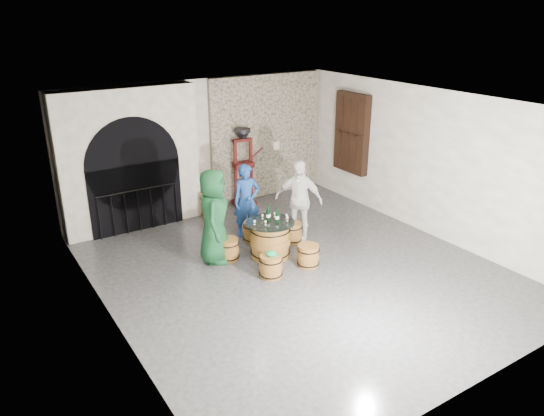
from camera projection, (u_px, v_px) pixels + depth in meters
ground at (296, 269)px, 10.01m from camera, size 8.00×8.00×0.00m
wall_back at (202, 146)px, 12.56m from camera, size 8.00×0.00×8.00m
wall_front at (486, 283)px, 6.30m from camera, size 8.00×0.00×8.00m
wall_left at (106, 234)px, 7.66m from camera, size 0.00×8.00×8.00m
wall_right at (428, 163)px, 11.19m from camera, size 0.00×8.00×8.00m
ceiling at (299, 104)px, 8.85m from camera, size 8.00×8.00×0.00m
stone_facing_panel at (266, 137)px, 13.42m from camera, size 3.20×0.12×3.18m
arched_opening at (130, 161)px, 11.40m from camera, size 3.10×0.60×3.19m
shuttered_window at (351, 133)px, 12.94m from camera, size 0.23×1.10×2.00m
barrel_table at (270, 240)px, 10.39m from camera, size 0.99×0.99×0.76m
barrel_stool_left at (228, 249)px, 10.33m from camera, size 0.45×0.45×0.44m
barrel_stool_far at (253, 231)px, 11.16m from camera, size 0.45×0.45×0.44m
barrel_stool_right at (292, 232)px, 11.11m from camera, size 0.45×0.45×0.44m
barrel_stool_near_right at (308, 256)px, 10.07m from camera, size 0.45×0.45×0.44m
barrel_stool_near_left at (271, 266)px, 9.65m from camera, size 0.45×0.45×0.44m
green_cap at (271, 254)px, 9.56m from camera, size 0.24×0.19×0.10m
person_green at (214, 216)px, 10.02m from camera, size 1.01×1.11×1.91m
person_blue at (247, 201)px, 11.23m from camera, size 0.68×0.54×1.63m
person_white at (299, 200)px, 11.07m from camera, size 1.00×1.07×1.77m
wine_bottle_left at (268, 214)px, 10.28m from camera, size 0.08×0.08×0.32m
wine_bottle_center at (277, 216)px, 10.20m from camera, size 0.08×0.08×0.32m
wine_bottle_right at (269, 213)px, 10.32m from camera, size 0.08×0.08×0.32m
tasting_glass_a at (266, 223)px, 10.08m from camera, size 0.05×0.05×0.10m
tasting_glass_b at (287, 216)px, 10.39m from camera, size 0.05×0.05×0.10m
tasting_glass_c at (263, 217)px, 10.39m from camera, size 0.05×0.05×0.10m
tasting_glass_d at (275, 215)px, 10.49m from camera, size 0.05×0.05×0.10m
tasting_glass_e at (287, 219)px, 10.28m from camera, size 0.05×0.05×0.10m
tasting_glass_f at (255, 222)px, 10.10m from camera, size 0.05×0.05×0.10m
side_barrel at (210, 206)px, 12.36m from camera, size 0.47×0.47×0.62m
corking_press at (243, 161)px, 12.88m from camera, size 0.83×0.50×1.98m
control_box at (276, 146)px, 13.58m from camera, size 0.18×0.10×0.22m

